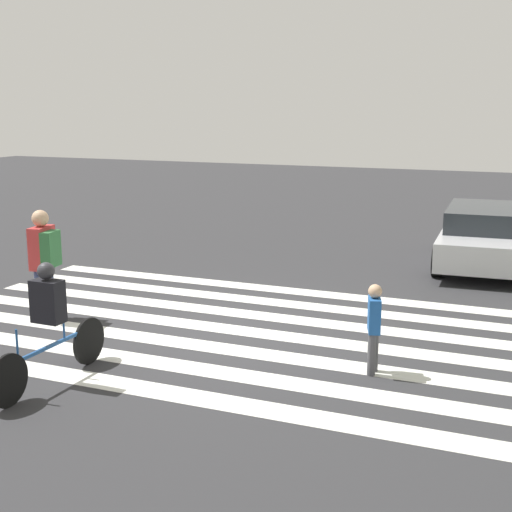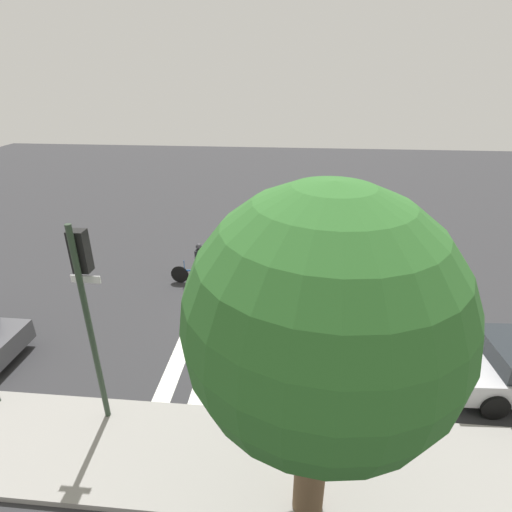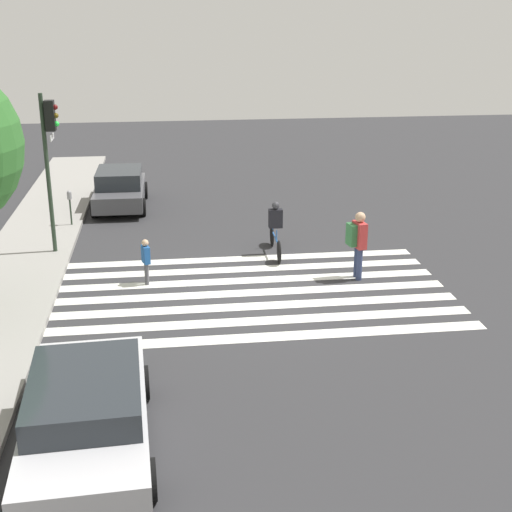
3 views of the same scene
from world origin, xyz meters
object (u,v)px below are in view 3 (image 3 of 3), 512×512
(parking_meter, at_px, (70,200))
(car_parked_dark_suv, at_px, (120,188))
(pedestrian_child_with_backpack, at_px, (358,240))
(traffic_light, at_px, (50,144))
(pedestrian_adult_blue_shirt, at_px, (146,259))
(cyclist_mid_street, at_px, (275,226))
(car_parked_silver_sedan, at_px, (87,412))

(parking_meter, distance_m, car_parked_dark_suv, 2.92)
(parking_meter, relative_size, pedestrian_child_with_backpack, 0.70)
(traffic_light, relative_size, parking_meter, 3.63)
(pedestrian_adult_blue_shirt, bearing_deg, parking_meter, 8.03)
(pedestrian_child_with_backpack, height_order, pedestrian_adult_blue_shirt, pedestrian_child_with_backpack)
(pedestrian_adult_blue_shirt, bearing_deg, cyclist_mid_street, -79.96)
(parking_meter, height_order, car_parked_dark_suv, car_parked_dark_suv)
(parking_meter, xyz_separation_m, pedestrian_child_with_backpack, (-5.69, -8.16, 0.12))
(traffic_light, bearing_deg, cyclist_mid_street, -96.40)
(parking_meter, xyz_separation_m, car_parked_dark_suv, (2.51, -1.48, -0.25))
(cyclist_mid_street, height_order, car_parked_dark_suv, cyclist_mid_street)
(parking_meter, distance_m, car_parked_silver_sedan, 12.94)
(pedestrian_adult_blue_shirt, bearing_deg, car_parked_silver_sedan, 156.26)
(pedestrian_adult_blue_shirt, relative_size, car_parked_silver_sedan, 0.25)
(parking_meter, height_order, pedestrian_adult_blue_shirt, parking_meter)
(parking_meter, relative_size, cyclist_mid_street, 0.58)
(car_parked_silver_sedan, bearing_deg, pedestrian_adult_blue_shirt, -9.22)
(traffic_light, distance_m, parking_meter, 3.59)
(parking_meter, height_order, cyclist_mid_street, cyclist_mid_street)
(pedestrian_adult_blue_shirt, height_order, cyclist_mid_street, cyclist_mid_street)
(traffic_light, xyz_separation_m, pedestrian_child_with_backpack, (-2.97, -8.20, -2.22))
(parking_meter, xyz_separation_m, pedestrian_adult_blue_shirt, (-5.38, -2.55, -0.27))
(car_parked_silver_sedan, bearing_deg, cyclist_mid_street, -28.83)
(pedestrian_child_with_backpack, relative_size, car_parked_silver_sedan, 0.38)
(pedestrian_child_with_backpack, height_order, car_parked_silver_sedan, pedestrian_child_with_backpack)
(pedestrian_adult_blue_shirt, xyz_separation_m, car_parked_silver_sedan, (-7.45, 0.83, -0.00))
(traffic_light, xyz_separation_m, car_parked_silver_sedan, (-10.10, -1.76, -2.61))
(traffic_light, relative_size, cyclist_mid_street, 2.11)
(parking_meter, relative_size, pedestrian_adult_blue_shirt, 1.05)
(traffic_light, bearing_deg, pedestrian_child_with_backpack, -109.88)
(pedestrian_adult_blue_shirt, distance_m, cyclist_mid_street, 4.22)
(car_parked_dark_suv, bearing_deg, parking_meter, 149.90)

